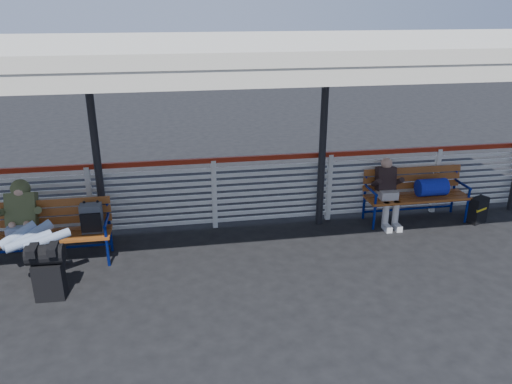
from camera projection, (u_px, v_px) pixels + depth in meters
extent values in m
plane|color=black|center=(229.00, 285.00, 6.83)|extent=(60.00, 60.00, 0.00)
cube|color=silver|center=(214.00, 194.00, 8.36)|extent=(12.00, 0.04, 1.04)
cube|color=maroon|center=(213.00, 160.00, 8.14)|extent=(12.00, 0.06, 0.08)
cube|color=silver|center=(216.00, 46.00, 6.55)|extent=(12.60, 3.60, 0.16)
cube|color=silver|center=(233.00, 74.00, 4.99)|extent=(12.60, 0.06, 0.30)
cylinder|color=black|center=(96.00, 150.00, 7.61)|extent=(0.12, 0.12, 3.00)
cylinder|color=black|center=(323.00, 140.00, 8.19)|extent=(0.12, 0.12, 3.00)
cube|color=black|center=(50.00, 281.00, 6.44)|extent=(0.38, 0.23, 0.51)
cylinder|color=black|center=(45.00, 254.00, 6.30)|extent=(0.47, 0.27, 0.26)
cube|color=#9B4A1E|center=(47.00, 236.00, 7.21)|extent=(1.80, 0.50, 0.04)
cube|color=#9B4A1E|center=(48.00, 212.00, 7.35)|extent=(1.80, 0.10, 0.40)
cylinder|color=navy|center=(108.00, 252.00, 7.24)|extent=(0.04, 0.04, 0.45)
cylinder|color=navy|center=(109.00, 225.00, 7.59)|extent=(0.04, 0.04, 0.90)
cube|color=#54565C|center=(92.00, 218.00, 7.25)|extent=(0.30, 0.19, 0.43)
cube|color=#9B4A1E|center=(417.00, 197.00, 8.65)|extent=(1.80, 0.50, 0.04)
cube|color=#9B4A1E|center=(412.00, 178.00, 8.79)|extent=(1.80, 0.10, 0.40)
cylinder|color=navy|center=(374.00, 217.00, 8.41)|extent=(0.04, 0.04, 0.45)
cylinder|color=navy|center=(467.00, 210.00, 8.68)|extent=(0.04, 0.04, 0.45)
cylinder|color=navy|center=(365.00, 195.00, 8.76)|extent=(0.04, 0.04, 0.90)
cylinder|color=navy|center=(454.00, 189.00, 9.03)|extent=(0.04, 0.04, 0.90)
cylinder|color=#0F1B91|center=(432.00, 187.00, 8.63)|extent=(0.51, 0.30, 0.30)
cube|color=#9BB4D1|center=(21.00, 231.00, 7.17)|extent=(0.36, 0.26, 0.18)
cube|color=#4D572E|center=(22.00, 209.00, 7.26)|extent=(0.42, 0.38, 0.53)
sphere|color=#4D572E|center=(20.00, 189.00, 7.25)|extent=(0.28, 0.28, 0.28)
sphere|color=tan|center=(20.00, 190.00, 7.22)|extent=(0.21, 0.21, 0.21)
cube|color=black|center=(33.00, 250.00, 6.19)|extent=(0.11, 0.27, 0.10)
cube|color=black|center=(53.00, 249.00, 6.23)|extent=(0.11, 0.27, 0.10)
cube|color=beige|center=(388.00, 195.00, 8.53)|extent=(0.30, 0.24, 0.16)
cube|color=black|center=(386.00, 179.00, 8.57)|extent=(0.32, 0.23, 0.42)
sphere|color=tan|center=(387.00, 163.00, 8.49)|extent=(0.19, 0.19, 0.19)
cylinder|color=beige|center=(385.00, 215.00, 8.45)|extent=(0.11, 0.11, 0.46)
cylinder|color=beige|center=(395.00, 214.00, 8.48)|extent=(0.11, 0.11, 0.46)
cube|color=silver|center=(387.00, 228.00, 8.43)|extent=(0.10, 0.24, 0.10)
cube|color=silver|center=(397.00, 227.00, 8.46)|extent=(0.10, 0.24, 0.10)
cube|color=black|center=(478.00, 210.00, 8.68)|extent=(0.38, 0.31, 0.46)
cube|color=gold|center=(482.00, 210.00, 8.57)|extent=(0.26, 0.13, 0.04)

